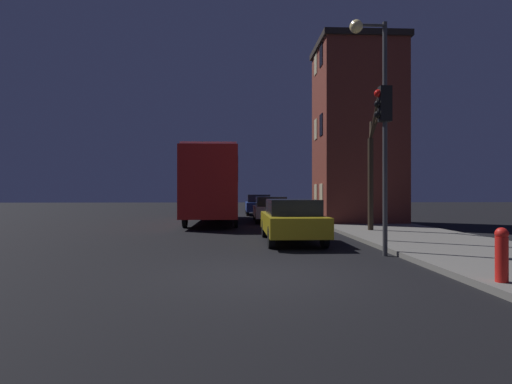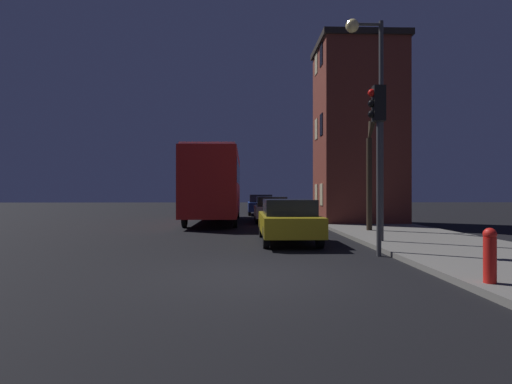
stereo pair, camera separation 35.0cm
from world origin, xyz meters
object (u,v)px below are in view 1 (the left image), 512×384
traffic_light (384,134)px  car_mid_lane (270,209)px  car_far_lane (258,204)px  bare_tree (371,173)px  car_near_lane (292,219)px  fire_hydrant (502,253)px  bus (215,181)px  streetlamp (375,93)px

traffic_light → car_mid_lane: (-1.91, 12.18, -2.38)m
car_mid_lane → car_far_lane: bearing=92.5°
bare_tree → car_near_lane: bare_tree is taller
car_mid_lane → fire_hydrant: bearing=-80.8°
traffic_light → bare_tree: size_ratio=0.86×
bus → fire_hydrant: bearing=-70.0°
bare_tree → car_mid_lane: bare_tree is taller
car_mid_lane → car_far_lane: 7.25m
bus → fire_hydrant: bus is taller
streetlamp → bare_tree: size_ratio=1.35×
car_far_lane → bus: bearing=-110.2°
traffic_light → bare_tree: 5.88m
bus → car_near_lane: 9.60m
streetlamp → fire_hydrant: (0.12, -5.75, -4.09)m
car_mid_lane → car_far_lane: size_ratio=0.93×
traffic_light → bus: bearing=112.7°
car_far_lane → fire_hydrant: size_ratio=5.08×
fire_hydrant → traffic_light: bearing=100.2°
car_near_lane → car_far_lane: (-0.26, 16.49, 0.02)m
traffic_light → fire_hydrant: size_ratio=4.79×
bare_tree → car_mid_lane: (-3.50, 6.56, -1.68)m
bare_tree → car_far_lane: size_ratio=1.10×
bare_tree → fire_hydrant: size_ratio=5.59×
traffic_light → fire_hydrant: bearing=-79.8°
car_far_lane → fire_hydrant: bearing=-82.9°
traffic_light → car_near_lane: bearing=123.8°
car_mid_lane → fire_hydrant: 15.99m
streetlamp → car_mid_lane: streetlamp is taller
bus → car_mid_lane: (3.08, 0.26, -1.52)m
bus → car_mid_lane: bearing=4.8°
streetlamp → fire_hydrant: bearing=-88.8°
car_far_lane → car_mid_lane: bearing=-87.5°
streetlamp → car_mid_lane: 11.06m
fire_hydrant → streetlamp: bearing=91.2°
car_far_lane → fire_hydrant: 23.20m
car_near_lane → car_mid_lane: bearing=89.7°
streetlamp → bare_tree: (1.05, 3.47, -2.29)m
streetlamp → car_far_lane: bearing=99.1°
car_mid_lane → bus: bearing=-175.2°
car_mid_lane → bare_tree: bearing=-62.0°
bus → car_mid_lane: 3.44m
bus → car_near_lane: bearing=-71.4°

